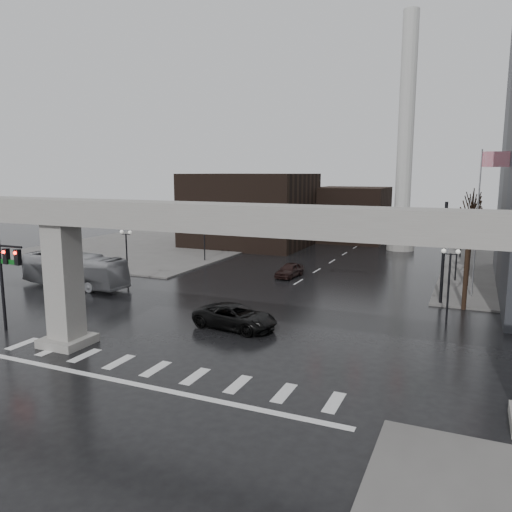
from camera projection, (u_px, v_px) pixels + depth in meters
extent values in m
plane|color=black|center=(167.00, 362.00, 27.09)|extent=(160.00, 160.00, 0.00)
cube|color=#63605E|center=(155.00, 245.00, 69.90)|extent=(28.00, 36.00, 0.15)
cube|color=gray|center=(162.00, 215.00, 25.76)|extent=(48.00, 2.20, 1.40)
cube|color=gray|center=(64.00, 285.00, 29.27)|extent=(1.60, 1.60, 7.30)
cube|color=gray|center=(68.00, 341.00, 29.83)|extent=(2.60, 2.60, 0.50)
cube|color=black|center=(251.00, 210.00, 69.73)|extent=(16.00, 14.00, 10.00)
cube|color=black|center=(352.00, 214.00, 74.15)|extent=(10.00, 10.00, 8.00)
cylinder|color=#BCBCB8|center=(406.00, 134.00, 63.73)|extent=(2.00, 2.00, 30.00)
cylinder|color=gray|center=(400.00, 245.00, 66.12)|extent=(3.60, 3.60, 1.20)
cylinder|color=black|center=(443.00, 254.00, 38.31)|extent=(0.24, 0.24, 8.00)
cylinder|color=black|center=(367.00, 210.00, 40.16)|extent=(12.00, 0.18, 0.18)
cube|color=black|center=(405.00, 219.00, 39.07)|extent=(0.35, 0.30, 1.00)
cube|color=black|center=(360.00, 218.00, 40.47)|extent=(0.35, 0.30, 1.00)
cube|color=black|center=(319.00, 216.00, 41.86)|extent=(0.35, 0.30, 1.00)
sphere|color=#FF0C05|center=(405.00, 216.00, 38.86)|extent=(0.20, 0.20, 0.20)
cube|color=#0C5516|center=(425.00, 214.00, 38.40)|extent=(1.80, 0.05, 0.35)
cube|color=#0C5516|center=(342.00, 212.00, 40.99)|extent=(1.80, 0.05, 0.35)
cylinder|color=black|center=(2.00, 285.00, 32.13)|extent=(0.20, 0.20, 6.00)
cylinder|color=black|center=(10.00, 246.00, 31.30)|extent=(2.00, 0.14, 0.14)
cube|color=black|center=(6.00, 256.00, 31.57)|extent=(0.35, 0.30, 1.00)
cube|color=black|center=(18.00, 257.00, 31.17)|extent=(0.35, 0.30, 1.00)
cube|color=#0C5516|center=(6.00, 262.00, 31.67)|extent=(1.60, 0.05, 0.30)
cylinder|color=silver|center=(477.00, 225.00, 39.99)|extent=(0.12, 0.12, 12.00)
cube|color=red|center=(496.00, 159.00, 38.73)|extent=(2.00, 0.03, 1.20)
cylinder|color=black|center=(448.00, 288.00, 33.96)|extent=(0.14, 0.14, 4.80)
cube|color=black|center=(451.00, 254.00, 33.57)|extent=(0.90, 0.06, 0.06)
sphere|color=silver|center=(444.00, 251.00, 33.72)|extent=(0.32, 0.32, 0.32)
sphere|color=silver|center=(458.00, 252.00, 33.36)|extent=(0.32, 0.32, 0.32)
cylinder|color=black|center=(457.00, 257.00, 46.60)|extent=(0.14, 0.14, 4.80)
cube|color=black|center=(458.00, 232.00, 46.21)|extent=(0.90, 0.06, 0.06)
sphere|color=silver|center=(453.00, 229.00, 46.35)|extent=(0.32, 0.32, 0.32)
sphere|color=silver|center=(464.00, 230.00, 45.99)|extent=(0.32, 0.32, 0.32)
cylinder|color=black|center=(461.00, 239.00, 59.23)|extent=(0.14, 0.14, 4.80)
cube|color=black|center=(463.00, 219.00, 58.84)|extent=(0.90, 0.06, 0.06)
sphere|color=silver|center=(459.00, 217.00, 58.99)|extent=(0.32, 0.32, 0.32)
sphere|color=silver|center=(467.00, 217.00, 58.63)|extent=(0.32, 0.32, 0.32)
cylinder|color=black|center=(127.00, 260.00, 44.69)|extent=(0.14, 0.14, 4.80)
cube|color=black|center=(126.00, 234.00, 44.30)|extent=(0.90, 0.06, 0.06)
sphere|color=silver|center=(122.00, 232.00, 44.45)|extent=(0.32, 0.32, 0.32)
sphere|color=silver|center=(130.00, 232.00, 44.09)|extent=(0.32, 0.32, 0.32)
cylinder|color=black|center=(204.00, 241.00, 57.33)|extent=(0.14, 0.14, 4.80)
cube|color=black|center=(204.00, 221.00, 56.94)|extent=(0.90, 0.06, 0.06)
sphere|color=silver|center=(201.00, 219.00, 57.08)|extent=(0.32, 0.32, 0.32)
sphere|color=silver|center=(207.00, 219.00, 56.72)|extent=(0.32, 0.32, 0.32)
cylinder|color=black|center=(254.00, 228.00, 69.96)|extent=(0.14, 0.14, 4.80)
cube|color=black|center=(254.00, 212.00, 69.57)|extent=(0.90, 0.06, 0.06)
sphere|color=silver|center=(251.00, 210.00, 69.72)|extent=(0.32, 0.32, 0.32)
sphere|color=silver|center=(257.00, 210.00, 69.36)|extent=(0.32, 0.32, 0.32)
cylinder|color=black|center=(466.00, 280.00, 37.20)|extent=(0.34, 0.34, 4.55)
cylinder|color=black|center=(469.00, 230.00, 36.57)|extent=(0.12, 1.52, 2.98)
cylinder|color=black|center=(476.00, 233.00, 36.64)|extent=(0.83, 1.14, 2.51)
cylinder|color=black|center=(468.00, 262.00, 44.41)|extent=(0.34, 0.34, 4.66)
cylinder|color=black|center=(471.00, 219.00, 43.77)|extent=(0.12, 1.55, 3.05)
cylinder|color=black|center=(477.00, 222.00, 43.84)|extent=(0.85, 1.16, 2.57)
cylinder|color=black|center=(469.00, 249.00, 51.62)|extent=(0.34, 0.34, 4.76)
cylinder|color=black|center=(472.00, 211.00, 50.97)|extent=(0.12, 1.59, 3.11)
cylinder|color=black|center=(477.00, 213.00, 51.03)|extent=(0.86, 1.18, 2.62)
cylinder|color=black|center=(470.00, 239.00, 58.83)|extent=(0.34, 0.34, 4.87)
cylinder|color=black|center=(473.00, 205.00, 58.16)|extent=(0.12, 1.62, 3.18)
cylinder|color=black|center=(477.00, 207.00, 58.23)|extent=(0.88, 1.20, 2.68)
cylinder|color=black|center=(471.00, 231.00, 66.04)|extent=(0.34, 0.34, 4.97)
cylinder|color=black|center=(473.00, 200.00, 65.36)|extent=(0.12, 1.65, 3.25)
cylinder|color=black|center=(477.00, 202.00, 65.43)|extent=(0.89, 1.23, 2.74)
imported|color=black|center=(235.00, 317.00, 32.87)|extent=(5.99, 3.33, 1.59)
imported|color=#A0A0A4|center=(74.00, 270.00, 44.75)|extent=(10.94, 3.15, 3.01)
imported|color=black|center=(290.00, 270.00, 49.01)|extent=(2.04, 4.23, 1.39)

